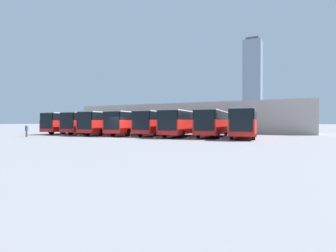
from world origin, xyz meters
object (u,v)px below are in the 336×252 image
at_px(bus_3, 158,122).
at_px(pedestrian, 27,130).
at_px(bus_5, 108,122).
at_px(bus_6, 92,122).
at_px(bus_2, 182,122).
at_px(bus_7, 73,122).
at_px(bus_0, 245,122).
at_px(bus_1, 213,122).
at_px(bus_4, 132,122).

xyz_separation_m(bus_3, pedestrian, (13.10, 10.63, -1.00)).
bearing_deg(bus_5, bus_6, -17.52).
bearing_deg(bus_2, bus_6, -8.49).
height_order(bus_5, pedestrian, bus_5).
bearing_deg(bus_7, bus_0, 173.22).
distance_m(bus_1, bus_7, 23.75).
bearing_deg(bus_5, bus_0, 175.04).
xyz_separation_m(bus_6, pedestrian, (1.22, 10.26, -1.00)).
bearing_deg(pedestrian, bus_1, -132.10).
distance_m(bus_0, bus_4, 15.83).
xyz_separation_m(bus_5, bus_6, (3.96, -0.75, 0.00)).
bearing_deg(bus_6, bus_4, 171.86).
height_order(bus_4, pedestrian, bus_4).
bearing_deg(bus_5, bus_4, -178.69).
height_order(bus_2, pedestrian, bus_2).
xyz_separation_m(bus_1, bus_6, (19.79, 0.39, 0.00)).
bearing_deg(bus_3, bus_5, 1.24).
height_order(bus_0, pedestrian, bus_0).
height_order(bus_7, pedestrian, bus_7).
height_order(bus_3, bus_5, same).
height_order(bus_1, bus_2, same).
xyz_separation_m(bus_3, bus_7, (15.83, 0.49, 0.00)).
relative_size(bus_1, bus_2, 1.00).
distance_m(bus_4, bus_7, 11.87).
xyz_separation_m(bus_2, bus_5, (11.87, 0.28, 0.00)).
height_order(bus_0, bus_7, same).
height_order(bus_2, bus_7, same).
distance_m(bus_4, bus_5, 4.00).
relative_size(bus_3, bus_4, 1.00).
distance_m(bus_3, pedestrian, 16.90).
distance_m(bus_2, bus_6, 15.84).
distance_m(bus_4, bus_6, 7.92).
bearing_deg(bus_1, bus_3, -6.63).
xyz_separation_m(bus_2, bus_4, (7.92, -0.28, 0.00)).
relative_size(bus_1, bus_3, 1.00).
bearing_deg(bus_3, pedestrian, 32.27).
height_order(bus_3, bus_6, same).
bearing_deg(bus_1, bus_5, -2.67).
height_order(bus_5, bus_7, same).
bearing_deg(bus_5, bus_7, -11.33).
relative_size(bus_6, pedestrian, 7.37).
bearing_deg(bus_0, bus_3, -9.12).
bearing_deg(bus_4, pedestrian, 41.00).
distance_m(bus_4, pedestrian, 13.64).
bearing_deg(bus_5, bus_3, -178.76).
relative_size(bus_1, bus_7, 1.00).
bearing_deg(bus_2, bus_4, -8.84).
relative_size(bus_3, bus_7, 1.00).
xyz_separation_m(bus_0, bus_4, (15.83, 0.07, 0.00)).
xyz_separation_m(bus_3, bus_4, (3.96, 0.55, 0.00)).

